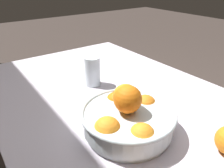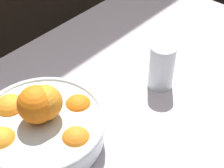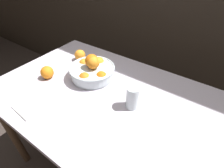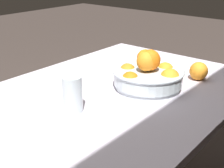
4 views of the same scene
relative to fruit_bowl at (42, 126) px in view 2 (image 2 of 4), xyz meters
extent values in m
cube|color=silver|center=(0.17, -0.09, -0.07)|extent=(1.30, 0.83, 0.03)
cylinder|color=brown|center=(0.76, 0.27, -0.45)|extent=(0.05, 0.05, 0.74)
cylinder|color=silver|center=(0.00, 0.00, -0.04)|extent=(0.25, 0.25, 0.02)
cylinder|color=silver|center=(0.00, 0.00, -0.01)|extent=(0.27, 0.27, 0.05)
torus|color=silver|center=(0.00, 0.00, 0.02)|extent=(0.28, 0.28, 0.01)
sphere|color=orange|center=(0.09, -0.02, 0.00)|extent=(0.07, 0.07, 0.07)
sphere|color=orange|center=(-0.02, 0.08, 0.00)|extent=(0.08, 0.08, 0.08)
sphere|color=orange|center=(-0.09, 0.02, 0.00)|extent=(0.07, 0.07, 0.07)
sphere|color=orange|center=(0.02, -0.09, 0.00)|extent=(0.07, 0.07, 0.07)
sphere|color=orange|center=(0.00, 0.00, 0.06)|extent=(0.08, 0.08, 0.08)
sphere|color=orange|center=(0.01, 0.00, 0.06)|extent=(0.08, 0.08, 0.08)
cylinder|color=#F4A314|center=(0.33, -0.08, -0.01)|extent=(0.06, 0.06, 0.08)
cylinder|color=silver|center=(0.33, -0.08, 0.01)|extent=(0.06, 0.06, 0.12)
camera|label=1|loc=(-0.40, 0.34, 0.38)|focal=35.00mm
camera|label=2|loc=(-0.31, -0.47, 0.60)|focal=60.00mm
camera|label=3|loc=(0.61, -0.65, 0.60)|focal=28.00mm
camera|label=4|loc=(0.96, 0.61, 0.42)|focal=50.00mm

